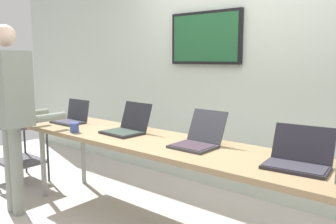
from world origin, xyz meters
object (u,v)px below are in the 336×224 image
(laptop_station_1, at_px, (127,126))
(coffee_mug, at_px, (74,128))
(storage_cart, at_px, (19,143))
(laptop_station_2, at_px, (198,139))
(person, at_px, (10,102))
(laptop_station_3, at_px, (298,158))
(workbench, at_px, (172,149))
(laptop_station_0, at_px, (72,117))

(laptop_station_1, distance_m, coffee_mug, 0.48)
(coffee_mug, bearing_deg, storage_cart, 176.70)
(laptop_station_2, xyz_separation_m, person, (-1.58, -0.68, 0.22))
(laptop_station_3, bearing_deg, storage_cart, -176.12)
(coffee_mug, bearing_deg, laptop_station_3, 8.27)
(workbench, relative_size, coffee_mug, 36.71)
(laptop_station_2, bearing_deg, laptop_station_3, -1.85)
(storage_cart, bearing_deg, person, -29.82)
(workbench, relative_size, person, 1.88)
(laptop_station_0, height_order, person, person)
(workbench, relative_size, laptop_station_3, 7.94)
(laptop_station_1, relative_size, laptop_station_2, 0.97)
(workbench, height_order, coffee_mug, coffee_mug)
(laptop_station_0, bearing_deg, workbench, -0.94)
(laptop_station_2, bearing_deg, storage_cart, -174.26)
(laptop_station_0, bearing_deg, person, -89.14)
(laptop_station_3, bearing_deg, laptop_station_2, 178.15)
(workbench, bearing_deg, laptop_station_3, 1.72)
(laptop_station_3, xyz_separation_m, person, (-2.34, -0.65, 0.23))
(workbench, xyz_separation_m, laptop_station_2, (0.21, 0.05, 0.11))
(workbench, height_order, laptop_station_1, laptop_station_1)
(laptop_station_0, height_order, storage_cart, laptop_station_0)
(laptop_station_1, height_order, person, person)
(storage_cart, bearing_deg, coffee_mug, -3.30)
(workbench, height_order, laptop_station_3, laptop_station_3)
(coffee_mug, bearing_deg, laptop_station_2, 14.74)
(laptop_station_1, distance_m, person, 1.07)
(laptop_station_0, xyz_separation_m, person, (0.01, -0.64, 0.23))
(laptop_station_1, bearing_deg, laptop_station_2, 0.93)
(person, bearing_deg, laptop_station_2, 23.18)
(laptop_station_2, bearing_deg, laptop_station_0, -178.85)
(laptop_station_3, bearing_deg, laptop_station_0, -179.83)
(storage_cart, bearing_deg, laptop_station_3, 3.88)
(laptop_station_1, distance_m, laptop_station_3, 1.54)
(laptop_station_2, height_order, storage_cart, laptop_station_2)
(laptop_station_0, relative_size, laptop_station_3, 0.83)
(laptop_station_3, bearing_deg, workbench, -178.28)
(workbench, height_order, laptop_station_2, laptop_station_2)
(laptop_station_2, distance_m, coffee_mug, 1.20)
(laptop_station_2, relative_size, coffee_mug, 4.33)
(laptop_station_0, bearing_deg, storage_cart, -164.93)
(person, bearing_deg, storage_cart, 150.18)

